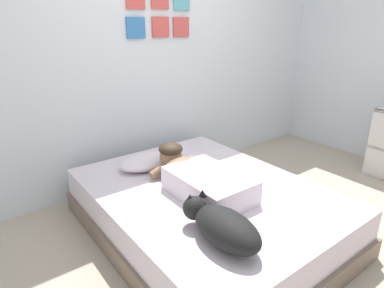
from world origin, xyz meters
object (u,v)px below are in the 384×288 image
(pillow, at_px, (148,161))
(dog, at_px, (222,226))
(bed, at_px, (205,210))
(cell_phone, at_px, (244,181))
(person_lying, at_px, (197,177))
(coffee_cup, at_px, (192,160))

(pillow, relative_size, dog, 0.90)
(pillow, height_order, dog, dog)
(bed, xyz_separation_m, cell_phone, (0.31, -0.11, 0.20))
(person_lying, distance_m, coffee_cup, 0.49)
(bed, distance_m, dog, 0.73)
(bed, bearing_deg, person_lying, 160.08)
(dog, xyz_separation_m, cell_phone, (0.66, 0.46, -0.10))
(bed, distance_m, cell_phone, 0.39)
(coffee_cup, height_order, cell_phone, coffee_cup)
(pillow, relative_size, cell_phone, 3.71)
(dog, relative_size, cell_phone, 4.11)
(dog, distance_m, coffee_cup, 1.14)
(pillow, bearing_deg, coffee_cup, -26.32)
(bed, relative_size, coffee_cup, 16.26)
(pillow, bearing_deg, dog, -98.92)
(person_lying, height_order, cell_phone, person_lying)
(person_lying, height_order, coffee_cup, person_lying)
(dog, height_order, cell_phone, dog)
(bed, distance_m, pillow, 0.68)
(pillow, distance_m, dog, 1.19)
(bed, relative_size, pillow, 3.91)
(bed, height_order, coffee_cup, coffee_cup)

